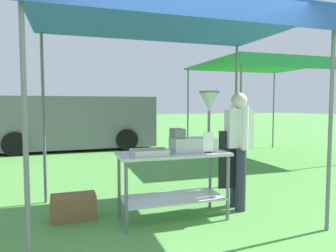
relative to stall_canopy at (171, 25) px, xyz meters
name	(u,v)px	position (x,y,z in m)	size (l,w,h in m)	color
ground_plane	(111,157)	(-0.12, 4.85, -2.44)	(70.00, 70.00, 0.00)	#519342
stall_canopy	(171,25)	(0.00, 0.00, 0.00)	(3.36, 2.28, 2.53)	slate
donut_cart	(173,170)	(0.00, -0.10, -1.81)	(1.38, 0.61, 0.85)	#B7B7BC
donut_tray	(149,153)	(-0.34, -0.21, -1.57)	(0.43, 0.28, 0.07)	#B7B7BC
donut_fryer	(197,129)	(0.32, -0.12, -1.30)	(0.63, 0.28, 0.77)	#B7B7BC
menu_sign	(208,144)	(0.40, -0.27, -1.48)	(0.13, 0.05, 0.26)	black
vendor	(238,144)	(0.98, 0.00, -1.53)	(0.46, 0.54, 1.61)	#2D3347
supply_crate	(74,207)	(-1.20, 0.29, -2.29)	(0.55, 0.34, 0.30)	brown
van_grey	(72,122)	(-1.12, 6.78, -1.56)	(5.18, 2.19, 1.69)	slate
neighbour_tent	(263,67)	(3.76, 3.46, 0.02)	(3.27, 3.21, 2.53)	slate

